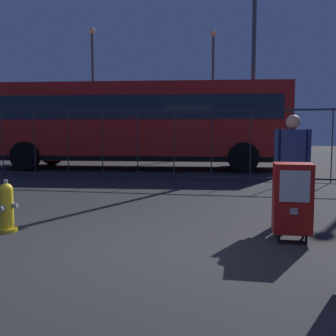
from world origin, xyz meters
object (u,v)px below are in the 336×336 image
object	(u,v)px
street_light_far_left	(93,82)
newspaper_box_secondary	(292,198)
bus_near	(138,121)
street_light_far_right	(254,54)
street_light_near_right	(213,83)
fire_hydrant	(7,207)
pedestrian	(292,162)

from	to	relation	value
street_light_far_left	newspaper_box_secondary	bearing A→B (deg)	-60.66
newspaper_box_secondary	bus_near	distance (m)	10.02
bus_near	street_light_far_right	xyz separation A→B (m)	(4.04, -0.68, 2.12)
street_light_near_right	newspaper_box_secondary	bearing A→B (deg)	-82.36
street_light_far_left	street_light_far_right	bearing A→B (deg)	-36.83
fire_hydrant	street_light_near_right	bearing A→B (deg)	83.28
fire_hydrant	street_light_near_right	world-z (taller)	street_light_near_right
pedestrian	bus_near	bearing A→B (deg)	119.46
fire_hydrant	street_light_far_right	size ratio (longest dim) A/B	0.11
street_light_far_right	bus_near	bearing A→B (deg)	170.49
pedestrian	street_light_far_left	size ratio (longest dim) A/B	0.27
pedestrian	newspaper_box_secondary	bearing A→B (deg)	-96.16
bus_near	street_light_far_left	size ratio (longest dim) A/B	1.70
pedestrian	bus_near	size ratio (longest dim) A/B	0.16
bus_near	pedestrian	bearing A→B (deg)	-65.38
pedestrian	street_light_far_right	xyz separation A→B (m)	(-0.42, 7.20, 2.88)
fire_hydrant	newspaper_box_secondary	size ratio (longest dim) A/B	0.73
street_light_near_right	street_light_far_right	world-z (taller)	street_light_far_right
fire_hydrant	pedestrian	world-z (taller)	pedestrian
pedestrian	street_light_far_right	world-z (taller)	street_light_far_right
bus_near	street_light_far_left	distance (m)	6.39
bus_near	newspaper_box_secondary	bearing A→B (deg)	-69.04
street_light_far_left	street_light_near_right	bearing A→B (deg)	15.30
pedestrian	street_light_far_right	size ratio (longest dim) A/B	0.25
newspaper_box_secondary	street_light_near_right	distance (m)	15.95
street_light_near_right	street_light_far_right	xyz separation A→B (m)	(1.78, -7.21, 0.14)
fire_hydrant	street_light_far_left	xyz separation A→B (m)	(-3.90, 14.12, 3.34)
pedestrian	street_light_near_right	xyz separation A→B (m)	(-2.20, 14.42, 2.74)
street_light_near_right	street_light_far_left	world-z (taller)	street_light_far_left
newspaper_box_secondary	bus_near	bearing A→B (deg)	115.80
fire_hydrant	pedestrian	distance (m)	4.29
pedestrian	fire_hydrant	bearing A→B (deg)	-162.44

